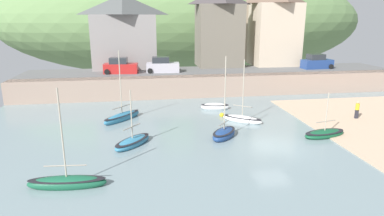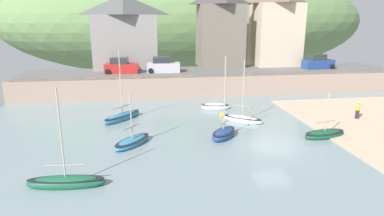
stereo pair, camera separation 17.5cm
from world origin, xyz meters
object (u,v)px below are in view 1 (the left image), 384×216
at_px(waterfront_building_left, 124,31).
at_px(parked_car_by_wall, 162,66).
at_px(waterfront_building_centre, 219,27).
at_px(sailboat_far_left, 67,182).
at_px(waterfront_building_right, 275,25).
at_px(church_with_spire, 258,6).
at_px(sailboat_nearest_shore, 215,107).
at_px(parked_car_end_of_row, 317,63).
at_px(motorboat_with_cabin, 324,134).
at_px(parked_car_near_slipway, 120,67).
at_px(sailboat_tall_mast, 242,119).
at_px(dinghy_open_wooden, 133,142).
at_px(mooring_buoy, 222,115).
at_px(sailboat_blue_trim, 122,117).
at_px(sailboat_white_hull, 224,134).
at_px(person_on_slipway, 357,109).

bearing_deg(waterfront_building_left, parked_car_by_wall, -43.60).
distance_m(waterfront_building_centre, sailboat_far_left, 33.82).
relative_size(waterfront_building_right, church_with_spire, 0.68).
distance_m(waterfront_building_left, sailboat_nearest_shore, 18.54).
relative_size(parked_car_by_wall, parked_car_end_of_row, 1.00).
height_order(church_with_spire, motorboat_with_cabin, church_with_spire).
bearing_deg(waterfront_building_left, church_with_spire, 11.34).
height_order(sailboat_far_left, parked_car_near_slipway, sailboat_far_left).
relative_size(waterfront_building_right, parked_car_by_wall, 2.65).
bearing_deg(waterfront_building_left, sailboat_tall_mast, -60.16).
relative_size(sailboat_tall_mast, dinghy_open_wooden, 1.34).
relative_size(waterfront_building_left, mooring_buoy, 21.45).
relative_size(sailboat_blue_trim, sailboat_white_hull, 1.00).
height_order(church_with_spire, person_on_slipway, church_with_spire).
bearing_deg(parked_car_near_slipway, sailboat_tall_mast, -46.12).
distance_m(sailboat_nearest_shore, dinghy_open_wooden, 12.14).
bearing_deg(mooring_buoy, parked_car_by_wall, 110.59).
height_order(waterfront_building_right, motorboat_with_cabin, waterfront_building_right).
bearing_deg(sailboat_nearest_shore, waterfront_building_right, 59.86).
xyz_separation_m(sailboat_blue_trim, sailboat_white_hull, (8.12, -5.93, 0.01)).
bearing_deg(mooring_buoy, person_on_slipway, -13.20).
xyz_separation_m(waterfront_building_right, sailboat_blue_trim, (-21.16, -16.78, -7.75)).
bearing_deg(waterfront_building_right, sailboat_nearest_shore, -129.64).
height_order(parked_car_near_slipway, person_on_slipway, parked_car_near_slipway).
bearing_deg(motorboat_with_cabin, sailboat_nearest_shore, 113.38).
distance_m(dinghy_open_wooden, parked_car_by_wall, 19.34).
relative_size(sailboat_nearest_shore, motorboat_with_cabin, 0.78).
xyz_separation_m(waterfront_building_centre, mooring_buoy, (-3.63, -17.06, -7.68)).
height_order(sailboat_nearest_shore, parked_car_end_of_row, parked_car_end_of_row).
bearing_deg(waterfront_building_centre, parked_car_by_wall, -151.69).
xyz_separation_m(parked_car_near_slipway, mooring_buoy, (9.93, -12.56, -3.07)).
relative_size(church_with_spire, mooring_buoy, 36.27).
distance_m(parked_car_near_slipway, parked_car_by_wall, 5.22).
distance_m(waterfront_building_left, church_with_spire, 20.64).
bearing_deg(sailboat_tall_mast, waterfront_building_left, 157.95).
height_order(waterfront_building_left, sailboat_nearest_shore, waterfront_building_left).
relative_size(waterfront_building_left, dinghy_open_wooden, 2.24).
relative_size(sailboat_far_left, parked_car_near_slipway, 1.37).
relative_size(waterfront_building_left, sailboat_nearest_shore, 3.17).
distance_m(sailboat_far_left, sailboat_tall_mast, 16.70).
bearing_deg(parked_car_by_wall, motorboat_with_cabin, -55.41).
xyz_separation_m(church_with_spire, parked_car_near_slipway, (-20.43, -8.50, -7.63)).
height_order(waterfront_building_centre, sailboat_nearest_shore, waterfront_building_centre).
bearing_deg(parked_car_near_slipway, waterfront_building_left, 89.49).
bearing_deg(dinghy_open_wooden, sailboat_tall_mast, -27.09).
bearing_deg(dinghy_open_wooden, parked_car_by_wall, 28.12).
xyz_separation_m(sailboat_white_hull, parked_car_end_of_row, (17.47, 18.21, 2.89)).
distance_m(motorboat_with_cabin, parked_car_by_wall, 22.58).
xyz_separation_m(sailboat_nearest_shore, parked_car_by_wall, (-4.65, 9.85, 2.95)).
bearing_deg(parked_car_by_wall, church_with_spire, 33.08).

